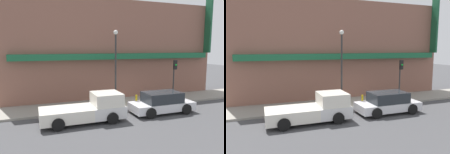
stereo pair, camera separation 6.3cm
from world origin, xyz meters
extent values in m
plane|color=#424244|center=(0.00, 0.00, 0.00)|extent=(80.00, 80.00, 0.00)
cube|color=gray|center=(0.00, 1.61, 0.08)|extent=(36.00, 3.21, 0.15)
cube|color=brown|center=(0.00, 4.71, 4.41)|extent=(19.80, 3.00, 8.82)
cube|color=#195B38|center=(0.00, 2.91, 3.91)|extent=(18.22, 0.60, 0.50)
cube|color=#195133|center=(9.40, 2.81, 6.97)|extent=(0.20, 0.80, 5.61)
cube|color=silver|center=(-2.94, -1.72, 0.61)|extent=(2.11, 2.02, 0.74)
cube|color=silver|center=(-2.94, -1.72, 1.38)|extent=(1.79, 1.86, 0.80)
cube|color=silver|center=(-5.57, -1.72, 0.61)|extent=(3.16, 2.02, 0.74)
cylinder|color=black|center=(-2.88, -0.71, 0.37)|extent=(0.74, 0.22, 0.74)
cylinder|color=black|center=(-2.88, -2.72, 0.37)|extent=(0.74, 0.22, 0.74)
cylinder|color=black|center=(-6.15, -0.71, 0.37)|extent=(0.74, 0.22, 0.74)
cylinder|color=black|center=(-6.15, -2.72, 0.37)|extent=(0.74, 0.22, 0.74)
cube|color=silver|center=(1.27, -1.72, 0.50)|extent=(4.59, 1.85, 0.57)
cube|color=#23282D|center=(1.27, -1.72, 1.15)|extent=(2.66, 1.66, 0.73)
cylinder|color=black|center=(2.70, -0.79, 0.37)|extent=(0.74, 0.22, 0.74)
cylinder|color=black|center=(2.70, -2.64, 0.37)|extent=(0.74, 0.22, 0.74)
cylinder|color=black|center=(-0.15, -0.79, 0.37)|extent=(0.74, 0.22, 0.74)
cylinder|color=black|center=(-0.15, -2.64, 0.37)|extent=(0.74, 0.22, 0.74)
cylinder|color=yellow|center=(0.53, 0.89, 0.42)|extent=(0.18, 0.18, 0.55)
sphere|color=yellow|center=(0.53, 0.89, 0.77)|extent=(0.17, 0.17, 0.17)
cylinder|color=#2D2D2D|center=(-1.10, 1.39, 2.92)|extent=(0.14, 0.14, 5.53)
sphere|color=silver|center=(-1.10, 1.39, 5.86)|extent=(0.36, 0.36, 0.36)
cylinder|color=#2D2D2D|center=(4.03, 0.80, 1.89)|extent=(0.12, 0.12, 3.47)
cube|color=black|center=(4.03, 0.64, 3.22)|extent=(0.28, 0.20, 0.80)
sphere|color=green|center=(4.03, 0.52, 3.22)|extent=(0.16, 0.16, 0.16)
camera|label=1|loc=(-7.37, -14.84, 4.69)|focal=35.00mm
camera|label=2|loc=(-7.31, -14.87, 4.69)|focal=35.00mm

